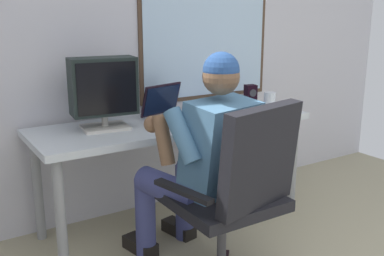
# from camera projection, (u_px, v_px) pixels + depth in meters

# --- Properties ---
(wall_rear) EXTENTS (4.86, 0.08, 2.71)m
(wall_rear) POSITION_uv_depth(u_px,v_px,m) (149.00, 22.00, 3.15)
(wall_rear) COLOR silver
(wall_rear) RESTS_ON ground
(desk) EXTENTS (1.87, 0.63, 0.73)m
(desk) POSITION_uv_depth(u_px,v_px,m) (175.00, 132.00, 3.01)
(desk) COLOR gray
(desk) RESTS_ON ground
(office_chair) EXTENTS (0.69, 0.61, 1.01)m
(office_chair) POSITION_uv_depth(u_px,v_px,m) (239.00, 185.00, 2.28)
(office_chair) COLOR black
(office_chair) RESTS_ON ground
(person_seated) EXTENTS (0.60, 0.82, 1.24)m
(person_seated) POSITION_uv_depth(u_px,v_px,m) (202.00, 158.00, 2.45)
(person_seated) COLOR #3A4077
(person_seated) RESTS_ON ground
(crt_monitor) EXTENTS (0.41, 0.25, 0.44)m
(crt_monitor) POSITION_uv_depth(u_px,v_px,m) (103.00, 88.00, 2.71)
(crt_monitor) COLOR beige
(crt_monitor) RESTS_ON desk
(laptop) EXTENTS (0.39, 0.37, 0.23)m
(laptop) POSITION_uv_depth(u_px,v_px,m) (169.00, 110.00, 3.03)
(laptop) COLOR black
(laptop) RESTS_ON desk
(wine_glass) EXTENTS (0.08, 0.08, 0.14)m
(wine_glass) POSITION_uv_depth(u_px,v_px,m) (270.00, 99.00, 3.21)
(wine_glass) COLOR silver
(wine_glass) RESTS_ON desk
(desk_speaker) EXTENTS (0.09, 0.09, 0.16)m
(desk_speaker) POSITION_uv_depth(u_px,v_px,m) (250.00, 95.00, 3.44)
(desk_speaker) COLOR black
(desk_speaker) RESTS_ON desk
(book_stack) EXTENTS (0.22, 0.18, 0.04)m
(book_stack) POSITION_uv_depth(u_px,v_px,m) (230.00, 107.00, 3.29)
(book_stack) COLOR #3A8736
(book_stack) RESTS_ON desk
(cd_case) EXTENTS (0.14, 0.13, 0.01)m
(cd_case) POSITION_uv_depth(u_px,v_px,m) (225.00, 116.00, 3.08)
(cd_case) COLOR blue
(cd_case) RESTS_ON desk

